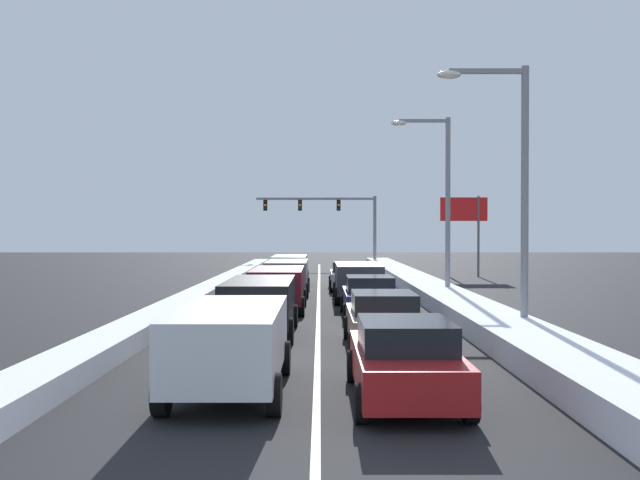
{
  "coord_description": "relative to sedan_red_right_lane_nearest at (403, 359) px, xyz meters",
  "views": [
    {
      "loc": [
        0.06,
        -6.32,
        3.16
      ],
      "look_at": [
        0.13,
        40.38,
        2.51
      ],
      "focal_mm": 38.83,
      "sensor_mm": 36.0,
      "label": 1
    }
  ],
  "objects": [
    {
      "name": "ground_plane",
      "position": [
        -1.63,
        15.4,
        -0.76
      ],
      "size": [
        142.02,
        142.02,
        0.0
      ],
      "primitive_type": "plane",
      "color": "black"
    },
    {
      "name": "lane_stripe_between_right_lane_and_center_lane",
      "position": [
        -1.63,
        20.86,
        -0.76
      ],
      "size": [
        0.14,
        60.09,
        0.01
      ],
      "primitive_type": "cube",
      "color": "silver",
      "rests_on": "ground"
    },
    {
      "name": "snow_bank_right_shoulder",
      "position": [
        3.67,
        20.86,
        -0.44
      ],
      "size": [
        1.98,
        60.09,
        0.64
      ],
      "primitive_type": "cube",
      "color": "white",
      "rests_on": "ground"
    },
    {
      "name": "snow_bank_left_shoulder",
      "position": [
        -6.93,
        20.86,
        -0.5
      ],
      "size": [
        1.26,
        60.09,
        0.52
      ],
      "primitive_type": "cube",
      "color": "white",
      "rests_on": "ground"
    },
    {
      "name": "sedan_red_right_lane_nearest",
      "position": [
        0.0,
        0.0,
        0.0
      ],
      "size": [
        2.0,
        4.5,
        1.51
      ],
      "color": "maroon",
      "rests_on": "ground"
    },
    {
      "name": "sedan_tan_right_lane_second",
      "position": [
        0.12,
        5.69,
        0.0
      ],
      "size": [
        2.0,
        4.5,
        1.51
      ],
      "color": "#937F60",
      "rests_on": "ground"
    },
    {
      "name": "sedan_navy_right_lane_third",
      "position": [
        0.22,
        12.23,
        0.0
      ],
      "size": [
        2.0,
        4.5,
        1.51
      ],
      "color": "navy",
      "rests_on": "ground"
    },
    {
      "name": "suv_charcoal_right_lane_fourth",
      "position": [
        0.12,
        17.96,
        0.25
      ],
      "size": [
        2.16,
        4.9,
        1.67
      ],
      "color": "#38383D",
      "rests_on": "ground"
    },
    {
      "name": "sedan_silver_right_lane_fifth",
      "position": [
        -0.08,
        23.8,
        0.0
      ],
      "size": [
        2.0,
        4.5,
        1.51
      ],
      "color": "#B7BABF",
      "rests_on": "ground"
    },
    {
      "name": "suv_white_center_lane_nearest",
      "position": [
        -3.3,
        0.6,
        0.25
      ],
      "size": [
        2.16,
        4.9,
        1.67
      ],
      "color": "silver",
      "rests_on": "ground"
    },
    {
      "name": "suv_black_center_lane_second",
      "position": [
        -3.38,
        7.99,
        0.25
      ],
      "size": [
        2.16,
        4.9,
        1.67
      ],
      "color": "black",
      "rests_on": "ground"
    },
    {
      "name": "suv_maroon_center_lane_third",
      "position": [
        -3.22,
        14.15,
        0.25
      ],
      "size": [
        2.16,
        4.9,
        1.67
      ],
      "color": "maroon",
      "rests_on": "ground"
    },
    {
      "name": "suv_gray_center_lane_fourth",
      "position": [
        -3.18,
        21.05,
        0.25
      ],
      "size": [
        2.16,
        4.9,
        1.67
      ],
      "color": "slate",
      "rests_on": "ground"
    },
    {
      "name": "suv_green_center_lane_fifth",
      "position": [
        -3.35,
        27.62,
        0.25
      ],
      "size": [
        2.16,
        4.9,
        1.67
      ],
      "color": "#1E5633",
      "rests_on": "ground"
    },
    {
      "name": "traffic_light_gantry",
      "position": [
        -0.45,
        48.16,
        3.96
      ],
      "size": [
        10.6,
        0.47,
        6.2
      ],
      "color": "slate",
      "rests_on": "ground"
    },
    {
      "name": "street_lamp_right_near",
      "position": [
        3.98,
        7.2,
        3.98
      ],
      "size": [
        2.66,
        0.36,
        7.9
      ],
      "color": "gray",
      "rests_on": "ground"
    },
    {
      "name": "street_lamp_right_mid",
      "position": [
        3.79,
        18.13,
        4.14
      ],
      "size": [
        2.66,
        0.36,
        8.2
      ],
      "color": "gray",
      "rests_on": "ground"
    },
    {
      "name": "roadside_sign_right",
      "position": [
        8.2,
        34.16,
        3.25
      ],
      "size": [
        3.2,
        0.16,
        5.5
      ],
      "color": "#59595B",
      "rests_on": "ground"
    }
  ]
}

